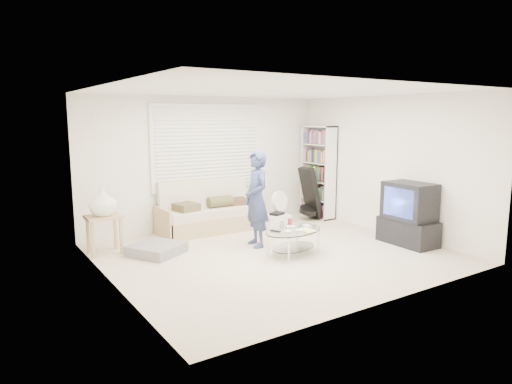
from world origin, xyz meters
TOP-DOWN VIEW (x-y plane):
  - ground at (0.00, 0.00)m, footprint 5.00×5.00m
  - room_shell at (0.00, 0.48)m, footprint 5.02×4.52m
  - window_blinds at (0.00, 2.20)m, footprint 2.32×0.08m
  - futon_sofa at (-0.16, 1.87)m, footprint 1.96×0.79m
  - grey_floor_pillow at (-1.56, 0.99)m, footprint 0.96×0.96m
  - side_table at (-2.22, 1.47)m, footprint 0.53×0.43m
  - bookshelf at (2.32, 1.70)m, footprint 0.31×0.82m
  - guitar_case at (2.01, 1.56)m, footprint 0.44×0.41m
  - floor_fan at (1.17, 1.50)m, footprint 0.43×0.28m
  - storage_bin at (0.97, 1.29)m, footprint 0.49×0.37m
  - tv_unit at (2.20, -0.77)m, footprint 0.56×0.98m
  - coffee_table at (0.22, -0.19)m, footprint 1.19×0.91m
  - standing_person at (0.00, 0.53)m, footprint 0.47×0.63m

SIDE VIEW (x-z plane):
  - ground at x=0.00m, z-range 0.00..0.00m
  - grey_floor_pillow at x=-1.56m, z-range 0.00..0.16m
  - storage_bin at x=0.97m, z-range -0.01..0.31m
  - futon_sofa at x=-0.16m, z-range -0.17..0.79m
  - coffee_table at x=0.22m, z-range 0.06..0.58m
  - floor_fan at x=1.17m, z-range 0.06..0.76m
  - guitar_case at x=2.01m, z-range -0.06..1.02m
  - tv_unit at x=2.20m, z-range -0.02..1.03m
  - side_table at x=-2.22m, z-range 0.26..1.31m
  - standing_person at x=0.00m, z-range 0.00..1.58m
  - bookshelf at x=2.32m, z-range 0.00..1.94m
  - window_blinds at x=0.00m, z-range 0.74..2.36m
  - room_shell at x=0.00m, z-range 0.37..2.88m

